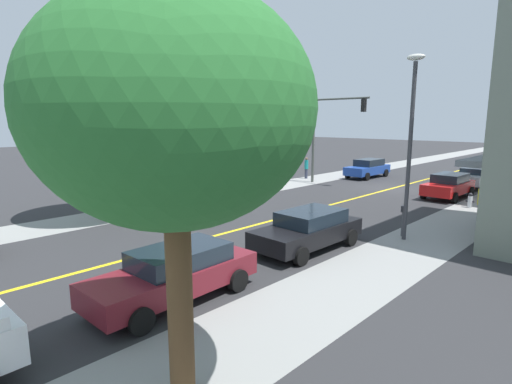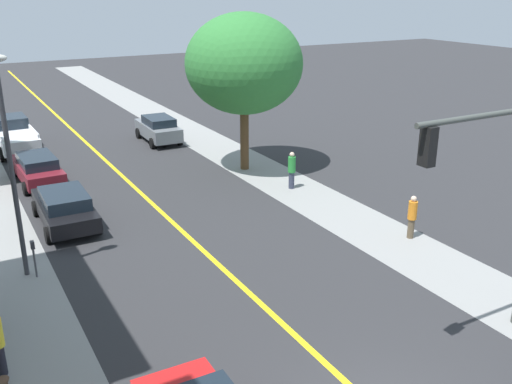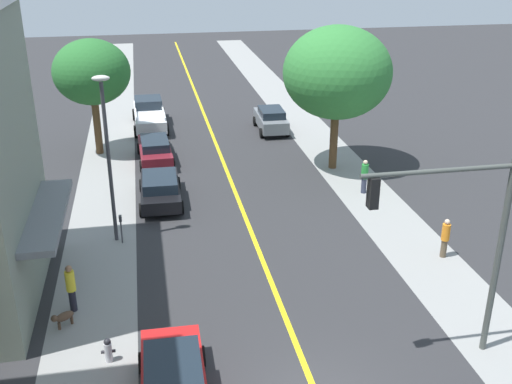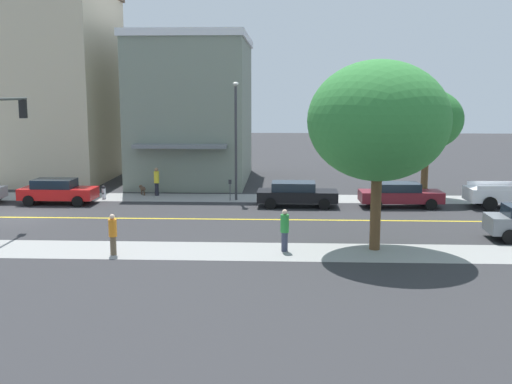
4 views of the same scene
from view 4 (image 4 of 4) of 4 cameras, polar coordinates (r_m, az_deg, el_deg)
ground_plane at (r=35.19m, az=-21.39°, el=-2.19°), size 140.00×140.00×0.00m
sidewalk_left at (r=41.16m, az=-17.74°, el=-0.41°), size 3.01×126.00×0.01m
road_centerline_stripe at (r=35.19m, az=-21.39°, el=-2.19°), size 0.20×126.00×0.00m
brick_apartment_block at (r=48.95m, az=-17.68°, el=9.46°), size 10.67×7.53×14.27m
pale_office_building at (r=46.49m, az=-5.77°, el=7.64°), size 13.30×8.27×10.65m
street_tree_left_near at (r=25.85m, az=11.27°, el=6.46°), size 5.84×5.84×7.90m
street_tree_right_corner at (r=39.67m, az=15.55°, el=6.46°), size 4.42×4.42×6.81m
fire_hydrant at (r=39.56m, az=-13.92°, el=-0.02°), size 0.44×0.24×0.83m
parking_meter at (r=37.71m, az=-2.42°, el=0.49°), size 0.12×0.18×1.30m
street_lamp at (r=37.57m, az=-1.88°, el=5.87°), size 0.70×0.36×7.20m
red_sedan_left_curb at (r=38.42m, az=-17.92°, el=0.10°), size 2.06×4.43×1.49m
maroon_sedan_left_curb at (r=36.47m, az=13.16°, el=-0.20°), size 2.08×4.75×1.43m
black_sedan_left_curb at (r=35.80m, az=3.75°, el=-0.14°), size 2.14×4.66×1.44m
pedestrian_yellow_shirt at (r=39.99m, az=-9.20°, el=1.03°), size 0.33×0.33×1.81m
pedestrian_green_shirt at (r=25.68m, az=2.67°, el=-3.45°), size 0.36×0.36×1.78m
pedestrian_orange_shirt at (r=25.74m, az=-13.12°, el=-3.75°), size 0.33×0.33×1.70m
small_dog at (r=40.52m, az=-10.47°, el=0.30°), size 0.77×0.63×0.61m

